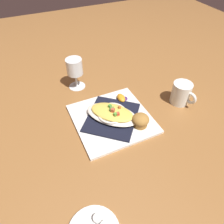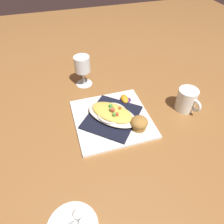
{
  "view_description": "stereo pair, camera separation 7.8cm",
  "coord_description": "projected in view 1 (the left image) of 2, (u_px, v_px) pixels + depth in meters",
  "views": [
    {
      "loc": [
        -0.51,
        0.23,
        0.58
      ],
      "look_at": [
        0.0,
        0.0,
        0.04
      ],
      "focal_mm": 33.53,
      "sensor_mm": 36.0,
      "label": 1
    },
    {
      "loc": [
        -0.54,
        0.16,
        0.58
      ],
      "look_at": [
        0.0,
        0.0,
        0.04
      ],
      "focal_mm": 33.53,
      "sensor_mm": 36.0,
      "label": 2
    }
  ],
  "objects": [
    {
      "name": "muffin",
      "position": [
        141.0,
        120.0,
        0.75
      ],
      "size": [
        0.06,
        0.06,
        0.05
      ],
      "color": "#9F6D2F",
      "rests_on": "square_plate"
    },
    {
      "name": "coffee_mug",
      "position": [
        181.0,
        94.0,
        0.85
      ],
      "size": [
        0.11,
        0.08,
        0.09
      ],
      "color": "white",
      "rests_on": "ground_plane"
    },
    {
      "name": "orange_garnish",
      "position": [
        121.0,
        98.0,
        0.87
      ],
      "size": [
        0.05,
        0.05,
        0.02
      ],
      "color": "#45245D",
      "rests_on": "square_plate"
    },
    {
      "name": "folded_napkin",
      "position": [
        112.0,
        117.0,
        0.8
      ],
      "size": [
        0.27,
        0.27,
        0.01
      ],
      "primitive_type": "cube",
      "rotation": [
        0.0,
        0.0,
        0.87
      ],
      "color": "black",
      "rests_on": "square_plate"
    },
    {
      "name": "square_plate",
      "position": [
        112.0,
        119.0,
        0.8
      ],
      "size": [
        0.28,
        0.28,
        0.01
      ],
      "primitive_type": "cube",
      "rotation": [
        0.0,
        0.0,
        0.01
      ],
      "color": "white",
      "rests_on": "ground_plane"
    },
    {
      "name": "ground_plane",
      "position": [
        112.0,
        120.0,
        0.81
      ],
      "size": [
        2.6,
        2.6,
        0.0
      ],
      "primitive_type": "plane",
      "color": "#916032"
    },
    {
      "name": "creamer_cup_1",
      "position": [
        98.0,
        219.0,
        0.53
      ],
      "size": [
        0.02,
        0.02,
        0.02
      ],
      "primitive_type": "cylinder",
      "color": "white",
      "rests_on": "creamer_saucer"
    },
    {
      "name": "stemmed_glass",
      "position": [
        75.0,
        69.0,
        0.89
      ],
      "size": [
        0.07,
        0.07,
        0.14
      ],
      "color": "white",
      "rests_on": "ground_plane"
    },
    {
      "name": "gratin_dish",
      "position": [
        112.0,
        113.0,
        0.78
      ],
      "size": [
        0.22,
        0.22,
        0.05
      ],
      "color": "silver",
      "rests_on": "folded_napkin"
    }
  ]
}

